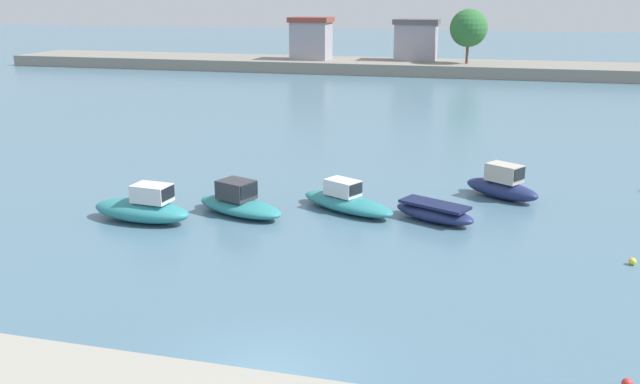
# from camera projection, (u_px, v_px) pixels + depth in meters

# --- Properties ---
(ground_plane) EXTENTS (400.00, 400.00, 0.00)m
(ground_plane) POSITION_uv_depth(u_px,v_px,m) (265.00, 378.00, 18.97)
(ground_plane) COLOR slate
(moored_boat_0) EXTENTS (5.16, 2.40, 1.84)m
(moored_boat_0) POSITION_uv_depth(u_px,v_px,m) (143.00, 208.00, 32.00)
(moored_boat_0) COLOR teal
(moored_boat_0) RESTS_ON ground
(moored_boat_1) EXTENTS (5.33, 3.59, 1.67)m
(moored_boat_1) POSITION_uv_depth(u_px,v_px,m) (239.00, 203.00, 33.05)
(moored_boat_1) COLOR teal
(moored_boat_1) RESTS_ON ground
(moored_boat_2) EXTENTS (5.70, 4.19, 1.53)m
(moored_boat_2) POSITION_uv_depth(u_px,v_px,m) (347.00, 201.00, 33.58)
(moored_boat_2) COLOR teal
(moored_boat_2) RESTS_ON ground
(moored_boat_3) EXTENTS (4.33, 3.10, 0.88)m
(moored_boat_3) POSITION_uv_depth(u_px,v_px,m) (434.00, 212.00, 32.08)
(moored_boat_3) COLOR navy
(moored_boat_3) RESTS_ON ground
(moored_boat_4) EXTENTS (4.33, 3.48, 1.84)m
(moored_boat_4) POSITION_uv_depth(u_px,v_px,m) (502.00, 185.00, 35.64)
(moored_boat_4) COLOR navy
(moored_boat_4) RESTS_ON ground
(mooring_buoy_1) EXTENTS (0.30, 0.30, 0.30)m
(mooring_buoy_1) POSITION_uv_depth(u_px,v_px,m) (633.00, 261.00, 26.91)
(mooring_buoy_1) COLOR yellow
(mooring_buoy_1) RESTS_ON ground
(mooring_buoy_3) EXTENTS (0.31, 0.31, 0.31)m
(mooring_buoy_3) POSITION_uv_depth(u_px,v_px,m) (627.00, 384.00, 18.43)
(mooring_buoy_3) COLOR red
(mooring_buoy_3) RESTS_ON ground
(distant_shoreline) EXTENTS (130.79, 11.65, 8.93)m
(distant_shoreline) POSITION_uv_depth(u_px,v_px,m) (498.00, 60.00, 90.50)
(distant_shoreline) COLOR gray
(distant_shoreline) RESTS_ON ground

